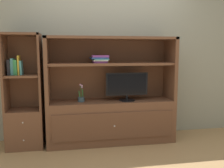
# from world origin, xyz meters

# --- Properties ---
(ground_plane) EXTENTS (8.00, 8.00, 0.00)m
(ground_plane) POSITION_xyz_m (0.00, 0.00, 0.00)
(ground_plane) COLOR tan
(painted_rear_wall) EXTENTS (6.00, 0.10, 2.80)m
(painted_rear_wall) POSITION_xyz_m (0.00, 0.75, 1.40)
(painted_rear_wall) COLOR gray
(painted_rear_wall) RESTS_ON ground_plane
(media_console) EXTENTS (1.86, 0.49, 1.55)m
(media_console) POSITION_xyz_m (0.00, 0.41, 0.49)
(media_console) COLOR brown
(media_console) RESTS_ON ground_plane
(tv_monitor) EXTENTS (0.62, 0.24, 0.41)m
(tv_monitor) POSITION_xyz_m (0.22, 0.35, 0.85)
(tv_monitor) COLOR black
(tv_monitor) RESTS_ON media_console
(potted_plant) EXTENTS (0.10, 0.10, 0.26)m
(potted_plant) POSITION_xyz_m (-0.44, 0.38, 0.68)
(potted_plant) COLOR #384C56
(potted_plant) RESTS_ON media_console
(magazine_stack) EXTENTS (0.26, 0.33, 0.11)m
(magazine_stack) POSITION_xyz_m (-0.17, 0.40, 1.24)
(magazine_stack) COLOR purple
(magazine_stack) RESTS_ON media_console
(bookshelf_tall) EXTENTS (0.50, 0.38, 1.59)m
(bookshelf_tall) POSITION_xyz_m (-1.23, 0.41, 0.52)
(bookshelf_tall) COLOR brown
(bookshelf_tall) RESTS_ON ground_plane
(upright_book_row) EXTENTS (0.18, 0.15, 0.26)m
(upright_book_row) POSITION_xyz_m (-1.32, 0.40, 1.13)
(upright_book_row) COLOR black
(upright_book_row) RESTS_ON bookshelf_tall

